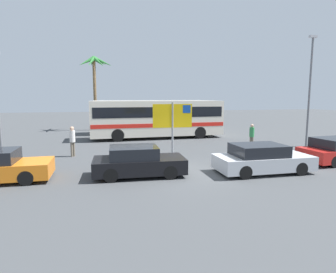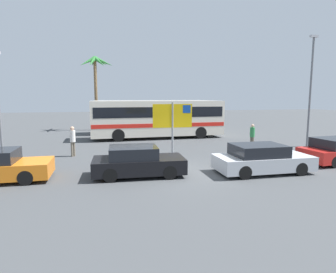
{
  "view_description": "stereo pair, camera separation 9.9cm",
  "coord_description": "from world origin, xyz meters",
  "px_view_note": "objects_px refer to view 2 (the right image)",
  "views": [
    {
      "loc": [
        -3.85,
        -12.42,
        3.45
      ],
      "look_at": [
        0.11,
        2.84,
        1.3
      ],
      "focal_mm": 30.58,
      "sensor_mm": 36.0,
      "label": 1
    },
    {
      "loc": [
        -3.76,
        -12.44,
        3.45
      ],
      "look_at": [
        0.11,
        2.84,
        1.3
      ],
      "focal_mm": 30.58,
      "sensor_mm": 36.0,
      "label": 2
    }
  ],
  "objects_px": {
    "ferry_sign": "(173,118)",
    "pedestrian_crossing_lot": "(73,139)",
    "car_black": "(137,162)",
    "bus_front_coach": "(158,117)",
    "pedestrian_by_bus": "(252,134)",
    "car_silver": "(262,159)",
    "bus_rear_coach": "(152,115)"
  },
  "relations": [
    {
      "from": "bus_rear_coach",
      "to": "car_black",
      "type": "distance_m",
      "value": 15.94
    },
    {
      "from": "car_black",
      "to": "pedestrian_by_bus",
      "type": "bearing_deg",
      "value": 33.33
    },
    {
      "from": "car_silver",
      "to": "pedestrian_crossing_lot",
      "type": "xyz_separation_m",
      "value": [
        -8.72,
        6.01,
        0.42
      ]
    },
    {
      "from": "bus_front_coach",
      "to": "bus_rear_coach",
      "type": "height_order",
      "value": "same"
    },
    {
      "from": "ferry_sign",
      "to": "pedestrian_crossing_lot",
      "type": "relative_size",
      "value": 1.8
    },
    {
      "from": "pedestrian_by_bus",
      "to": "ferry_sign",
      "type": "bearing_deg",
      "value": -175.63
    },
    {
      "from": "bus_rear_coach",
      "to": "pedestrian_crossing_lot",
      "type": "bearing_deg",
      "value": -123.15
    },
    {
      "from": "pedestrian_crossing_lot",
      "to": "pedestrian_by_bus",
      "type": "relative_size",
      "value": 1.06
    },
    {
      "from": "bus_front_coach",
      "to": "bus_rear_coach",
      "type": "bearing_deg",
      "value": 85.9
    },
    {
      "from": "ferry_sign",
      "to": "pedestrian_by_bus",
      "type": "height_order",
      "value": "ferry_sign"
    },
    {
      "from": "bus_front_coach",
      "to": "car_black",
      "type": "height_order",
      "value": "bus_front_coach"
    },
    {
      "from": "ferry_sign",
      "to": "car_silver",
      "type": "bearing_deg",
      "value": -46.27
    },
    {
      "from": "bus_rear_coach",
      "to": "ferry_sign",
      "type": "bearing_deg",
      "value": -95.62
    },
    {
      "from": "bus_front_coach",
      "to": "ferry_sign",
      "type": "xyz_separation_m",
      "value": [
        -0.95,
        -8.57,
        0.54
      ]
    },
    {
      "from": "bus_rear_coach",
      "to": "ferry_sign",
      "type": "xyz_separation_m",
      "value": [
        -1.24,
        -12.58,
        0.54
      ]
    },
    {
      "from": "ferry_sign",
      "to": "car_black",
      "type": "distance_m",
      "value": 4.14
    },
    {
      "from": "bus_front_coach",
      "to": "ferry_sign",
      "type": "relative_size",
      "value": 3.47
    },
    {
      "from": "car_black",
      "to": "pedestrian_crossing_lot",
      "type": "relative_size",
      "value": 2.32
    },
    {
      "from": "bus_front_coach",
      "to": "pedestrian_by_bus",
      "type": "distance_m",
      "value": 8.44
    },
    {
      "from": "bus_rear_coach",
      "to": "ferry_sign",
      "type": "relative_size",
      "value": 3.47
    },
    {
      "from": "pedestrian_crossing_lot",
      "to": "pedestrian_by_bus",
      "type": "bearing_deg",
      "value": 37.56
    },
    {
      "from": "bus_front_coach",
      "to": "car_black",
      "type": "relative_size",
      "value": 2.7
    },
    {
      "from": "bus_front_coach",
      "to": "pedestrian_crossing_lot",
      "type": "bearing_deg",
      "value": -135.57
    },
    {
      "from": "ferry_sign",
      "to": "pedestrian_crossing_lot",
      "type": "height_order",
      "value": "ferry_sign"
    },
    {
      "from": "ferry_sign",
      "to": "car_silver",
      "type": "xyz_separation_m",
      "value": [
        3.19,
        -3.78,
        -1.69
      ]
    },
    {
      "from": "ferry_sign",
      "to": "pedestrian_crossing_lot",
      "type": "distance_m",
      "value": 6.09
    },
    {
      "from": "ferry_sign",
      "to": "car_black",
      "type": "height_order",
      "value": "ferry_sign"
    },
    {
      "from": "ferry_sign",
      "to": "pedestrian_crossing_lot",
      "type": "bearing_deg",
      "value": 161.64
    },
    {
      "from": "bus_rear_coach",
      "to": "pedestrian_by_bus",
      "type": "xyz_separation_m",
      "value": [
        4.79,
        -10.7,
        -0.79
      ]
    },
    {
      "from": "car_black",
      "to": "pedestrian_by_bus",
      "type": "distance_m",
      "value": 9.72
    },
    {
      "from": "ferry_sign",
      "to": "bus_rear_coach",
      "type": "bearing_deg",
      "value": 87.94
    },
    {
      "from": "bus_front_coach",
      "to": "car_silver",
      "type": "distance_m",
      "value": 12.61
    }
  ]
}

